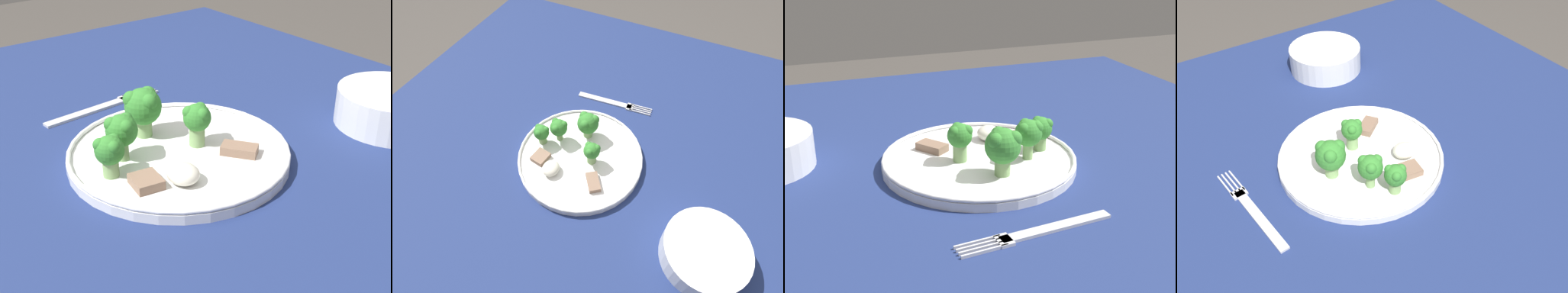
{
  "view_description": "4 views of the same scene",
  "coord_description": "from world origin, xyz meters",
  "views": [
    {
      "loc": [
        0.51,
        -0.33,
        1.11
      ],
      "look_at": [
        0.03,
        0.04,
        0.78
      ],
      "focal_mm": 50.0,
      "sensor_mm": 36.0,
      "label": 1
    },
    {
      "loc": [
        0.37,
        0.21,
        1.34
      ],
      "look_at": [
        0.01,
        0.04,
        0.8
      ],
      "focal_mm": 28.0,
      "sensor_mm": 36.0,
      "label": 2
    },
    {
      "loc": [
        -0.66,
        0.27,
        1.09
      ],
      "look_at": [
        0.02,
        0.02,
        0.79
      ],
      "focal_mm": 50.0,
      "sensor_mm": 36.0,
      "label": 3
    },
    {
      "loc": [
        -0.29,
        -0.46,
        1.3
      ],
      "look_at": [
        0.04,
        0.01,
        0.8
      ],
      "focal_mm": 42.0,
      "sensor_mm": 36.0,
      "label": 4
    }
  ],
  "objects": [
    {
      "name": "cream_bowl",
      "position": [
        0.12,
        0.32,
        0.79
      ],
      "size": [
        0.15,
        0.15,
        0.05
      ],
      "color": "white",
      "rests_on": "table"
    },
    {
      "name": "fork",
      "position": [
        -0.18,
        0.02,
        0.76
      ],
      "size": [
        0.04,
        0.2,
        0.0
      ],
      "color": "silver",
      "rests_on": "table"
    },
    {
      "name": "sauce_dollop",
      "position": [
        0.08,
        -0.02,
        0.79
      ],
      "size": [
        0.04,
        0.04,
        0.02
      ],
      "color": "silver",
      "rests_on": "dinner_plate"
    },
    {
      "name": "broccoli_floret_front_left",
      "position": [
        -0.01,
        -0.04,
        0.81
      ],
      "size": [
        0.04,
        0.04,
        0.06
      ],
      "color": "#7FA866",
      "rests_on": "dinner_plate"
    },
    {
      "name": "meat_slice_middle_slice",
      "position": [
        0.07,
        0.08,
        0.78
      ],
      "size": [
        0.05,
        0.05,
        0.01
      ],
      "color": "#846651",
      "rests_on": "dinner_plate"
    },
    {
      "name": "broccoli_floret_center_left",
      "position": [
        0.02,
        0.05,
        0.81
      ],
      "size": [
        0.04,
        0.04,
        0.06
      ],
      "color": "#7FA866",
      "rests_on": "dinner_plate"
    },
    {
      "name": "broccoli_floret_back_left",
      "position": [
        0.02,
        -0.07,
        0.81
      ],
      "size": [
        0.04,
        0.04,
        0.05
      ],
      "color": "#7FA866",
      "rests_on": "dinner_plate"
    },
    {
      "name": "meat_slice_front_slice",
      "position": [
        0.06,
        -0.05,
        0.78
      ],
      "size": [
        0.04,
        0.04,
        0.01
      ],
      "color": "#846651",
      "rests_on": "dinner_plate"
    },
    {
      "name": "dinner_plate",
      "position": [
        0.02,
        0.02,
        0.77
      ],
      "size": [
        0.28,
        0.28,
        0.02
      ],
      "color": "white",
      "rests_on": "table"
    },
    {
      "name": "broccoli_floret_near_rim_left",
      "position": [
        -0.04,
        0.01,
        0.82
      ],
      "size": [
        0.05,
        0.05,
        0.07
      ],
      "color": "#7FA866",
      "rests_on": "dinner_plate"
    },
    {
      "name": "table",
      "position": [
        0.0,
        0.0,
        0.66
      ],
      "size": [
        1.13,
        1.06,
        0.76
      ],
      "color": "navy",
      "rests_on": "ground_plane"
    }
  ]
}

